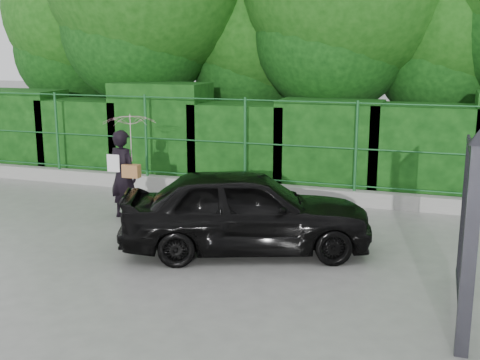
% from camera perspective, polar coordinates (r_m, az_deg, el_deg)
% --- Properties ---
extents(ground, '(80.00, 80.00, 0.00)m').
position_cam_1_polar(ground, '(9.01, -10.95, -7.97)').
color(ground, gray).
extents(kerb, '(14.00, 0.25, 0.30)m').
position_cam_1_polar(kerb, '(12.90, -1.22, -0.78)').
color(kerb, '#9E9E99').
rests_on(kerb, ground).
extents(fence, '(14.13, 0.06, 1.80)m').
position_cam_1_polar(fence, '(12.63, -0.29, 3.79)').
color(fence, '#195626').
rests_on(fence, kerb).
extents(hedge, '(14.20, 1.20, 2.30)m').
position_cam_1_polar(hedge, '(13.64, 0.49, 3.71)').
color(hedge, black).
rests_on(hedge, ground).
extents(gate, '(0.22, 2.33, 2.36)m').
position_cam_1_polar(gate, '(6.88, 20.84, -4.62)').
color(gate, '#222228').
rests_on(gate, ground).
extents(woman, '(0.97, 0.99, 1.95)m').
position_cam_1_polar(woman, '(11.15, -10.58, 2.85)').
color(woman, black).
rests_on(woman, ground).
extents(car, '(4.13, 2.78, 1.31)m').
position_cam_1_polar(car, '(9.27, 0.59, -2.89)').
color(car, black).
rests_on(car, ground).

